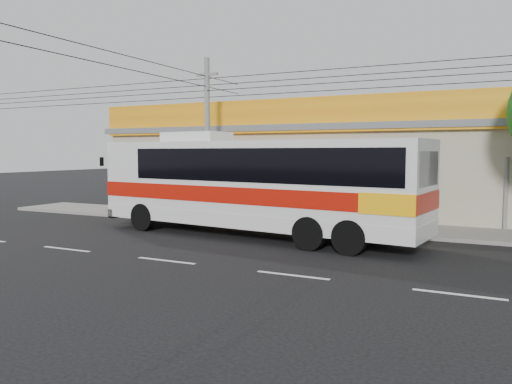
# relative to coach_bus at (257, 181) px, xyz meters

# --- Properties ---
(ground) EXTENTS (120.00, 120.00, 0.00)m
(ground) POSITION_rel_coach_bus_xyz_m (-0.62, -2.35, -2.13)
(ground) COLOR black
(ground) RESTS_ON ground
(sidewalk) EXTENTS (30.00, 3.20, 0.15)m
(sidewalk) POSITION_rel_coach_bus_xyz_m (-0.62, 3.65, -2.06)
(sidewalk) COLOR slate
(sidewalk) RESTS_ON ground
(lane_markings) EXTENTS (50.00, 0.12, 0.01)m
(lane_markings) POSITION_rel_coach_bus_xyz_m (-0.62, -4.85, -2.13)
(lane_markings) COLOR silver
(lane_markings) RESTS_ON ground
(storefront_building) EXTENTS (22.60, 9.20, 5.70)m
(storefront_building) POSITION_rel_coach_bus_xyz_m (-0.62, 9.19, 0.17)
(storefront_building) COLOR #ABA289
(storefront_building) RESTS_ON ground
(coach_bus) EXTENTS (13.16, 4.29, 3.98)m
(coach_bus) POSITION_rel_coach_bus_xyz_m (0.00, 0.00, 0.00)
(coach_bus) COLOR silver
(coach_bus) RESTS_ON ground
(motorbike_red) EXTENTS (1.92, 0.85, 0.97)m
(motorbike_red) POSITION_rel_coach_bus_xyz_m (-6.46, 3.87, -1.49)
(motorbike_red) COLOR maroon
(motorbike_red) RESTS_ON sidewalk
(motorbike_dark) EXTENTS (1.77, 0.54, 1.06)m
(motorbike_dark) POSITION_rel_coach_bus_xyz_m (-8.36, 2.65, -1.45)
(motorbike_dark) COLOR black
(motorbike_dark) RESTS_ON sidewalk
(utility_pole) EXTENTS (34.00, 14.00, 7.47)m
(utility_pole) POSITION_rel_coach_bus_xyz_m (-4.01, 3.05, 4.03)
(utility_pole) COLOR slate
(utility_pole) RESTS_ON ground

